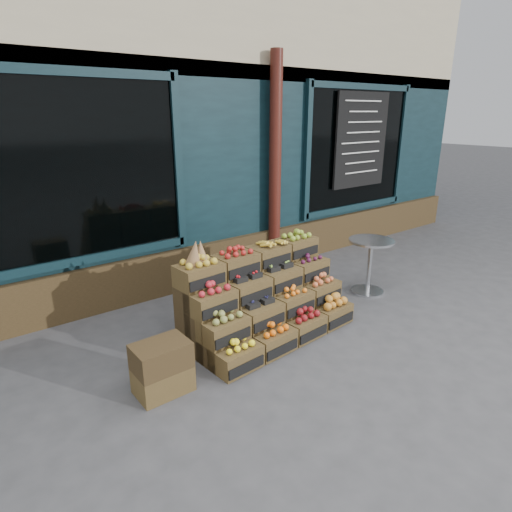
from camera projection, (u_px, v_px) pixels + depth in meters
ground at (310, 343)px, 4.63m from camera, size 60.00×60.00×0.00m
shop_facade at (116, 110)px, 7.70m from camera, size 12.00×6.24×4.80m
crate_display at (264, 301)px, 4.78m from camera, size 1.95×1.04×1.18m
spare_crates at (162, 368)px, 3.76m from camera, size 0.48×0.34×0.48m
bistro_table at (370, 260)px, 5.79m from camera, size 0.60×0.60×0.76m
shopkeeper at (39, 226)px, 5.41m from camera, size 0.82×0.63×2.01m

